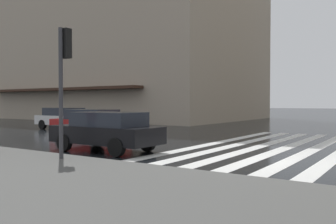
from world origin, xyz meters
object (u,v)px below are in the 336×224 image
(car_white, at_px, (65,118))
(car_red, at_px, (90,122))
(car_black, at_px, (107,130))
(traffic_signal_post, at_px, (64,65))

(car_white, relative_size, car_red, 1.00)
(car_white, xyz_separation_m, car_red, (-3.00, -5.48, 0.00))
(car_white, height_order, car_red, same)
(car_black, distance_m, car_white, 11.86)
(traffic_signal_post, distance_m, car_red, 8.24)
(traffic_signal_post, height_order, car_red, traffic_signal_post)
(car_red, bearing_deg, car_white, 61.30)
(traffic_signal_post, distance_m, car_black, 3.37)
(car_black, xyz_separation_m, car_red, (3.50, 4.45, 0.00))
(car_black, xyz_separation_m, car_white, (6.50, 9.93, 0.00))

